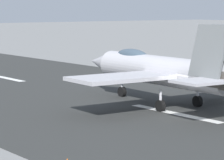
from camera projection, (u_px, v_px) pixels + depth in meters
ground_plane at (185, 116)px, 36.88m from camera, size 400.00×400.00×0.00m
runway_strip at (186, 116)px, 36.87m from camera, size 240.00×26.00×0.02m
fighter_jet at (162, 70)px, 40.50m from camera, size 16.91×14.88×5.66m
crew_person at (165, 72)px, 54.49m from camera, size 0.40×0.67×1.64m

